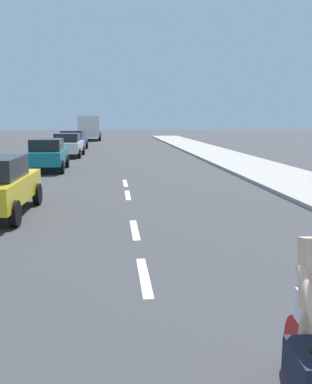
# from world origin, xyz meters

# --- Properties ---
(ground_plane) EXTENTS (160.00, 160.00, 0.00)m
(ground_plane) POSITION_xyz_m (0.00, 20.00, 0.00)
(ground_plane) COLOR #38383A
(sidewalk_strip) EXTENTS (3.60, 80.00, 0.14)m
(sidewalk_strip) POSITION_xyz_m (6.82, 22.00, 0.07)
(sidewalk_strip) COLOR #9E998E
(sidewalk_strip) RESTS_ON ground
(lane_stripe_2) EXTENTS (0.16, 1.80, 0.01)m
(lane_stripe_2) POSITION_xyz_m (0.00, 8.35, 0.00)
(lane_stripe_2) COLOR white
(lane_stripe_2) RESTS_ON ground
(lane_stripe_3) EXTENTS (0.16, 1.80, 0.01)m
(lane_stripe_3) POSITION_xyz_m (0.00, 11.36, 0.00)
(lane_stripe_3) COLOR white
(lane_stripe_3) RESTS_ON ground
(lane_stripe_4) EXTENTS (0.16, 1.80, 0.01)m
(lane_stripe_4) POSITION_xyz_m (0.00, 15.94, 0.00)
(lane_stripe_4) COLOR white
(lane_stripe_4) RESTS_ON ground
(lane_stripe_5) EXTENTS (0.16, 1.80, 0.01)m
(lane_stripe_5) POSITION_xyz_m (0.00, 18.70, 0.00)
(lane_stripe_5) COLOR white
(lane_stripe_5) RESTS_ON ground
(parked_car_teal) EXTENTS (1.84, 3.87, 1.57)m
(parked_car_teal) POSITION_xyz_m (-3.67, 23.20, 0.83)
(parked_car_teal) COLOR #14727A
(parked_car_teal) RESTS_ON ground
(parked_car_white) EXTENTS (2.01, 4.18, 1.57)m
(parked_car_white) POSITION_xyz_m (-3.45, 31.13, 0.84)
(parked_car_white) COLOR white
(parked_car_white) RESTS_ON ground
(parked_car_blue) EXTENTS (2.21, 4.57, 1.57)m
(parked_car_blue) POSITION_xyz_m (-3.67, 37.36, 0.84)
(parked_car_blue) COLOR #1E389E
(parked_car_blue) RESTS_ON ground
(delivery_truck) EXTENTS (2.80, 6.30, 2.80)m
(delivery_truck) POSITION_xyz_m (-3.16, 53.28, 1.50)
(delivery_truck) COLOR maroon
(delivery_truck) RESTS_ON ground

